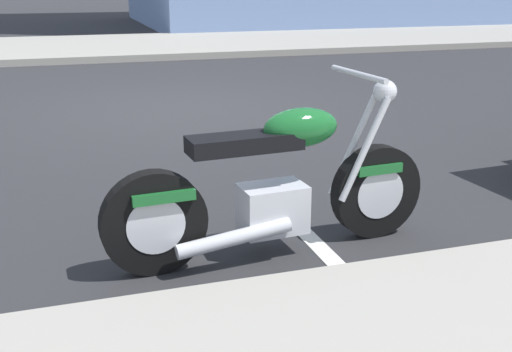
% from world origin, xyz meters
% --- Properties ---
extents(ground_plane, '(260.00, 260.00, 0.00)m').
position_xyz_m(ground_plane, '(0.00, 0.00, 0.00)').
color(ground_plane, '#28282B').
extents(parking_stall_stripe, '(0.12, 2.20, 0.01)m').
position_xyz_m(parking_stall_stripe, '(0.00, -4.35, 0.00)').
color(parking_stall_stripe, silver).
rests_on(parking_stall_stripe, ground).
extents(parked_motorcycle, '(2.10, 0.62, 1.11)m').
position_xyz_m(parked_motorcycle, '(-0.29, -4.51, 0.42)').
color(parked_motorcycle, black).
rests_on(parked_motorcycle, ground).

